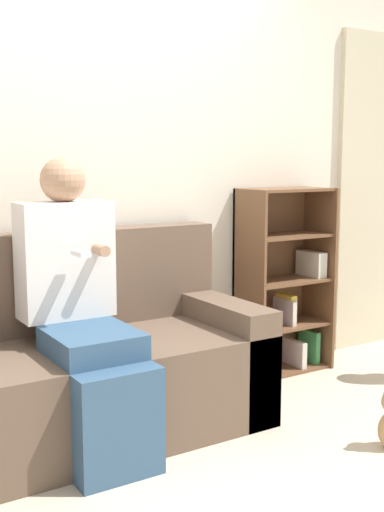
% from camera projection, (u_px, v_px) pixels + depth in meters
% --- Properties ---
extents(ground_plane, '(14.00, 14.00, 0.00)m').
position_uv_depth(ground_plane, '(169.00, 465.00, 2.78)').
color(ground_plane, beige).
extents(back_wall, '(10.00, 0.06, 2.55)m').
position_uv_depth(back_wall, '(80.00, 167.00, 3.37)').
color(back_wall, silver).
rests_on(back_wall, ground_plane).
extents(curtain_panel, '(0.56, 0.04, 2.17)m').
position_uv_depth(curtain_panel, '(368.00, 193.00, 4.47)').
color(curtain_panel, beige).
rests_on(curtain_panel, ground_plane).
extents(couch, '(2.04, 0.80, 0.96)m').
position_uv_depth(couch, '(51.00, 375.00, 2.97)').
color(couch, brown).
rests_on(couch, ground_plane).
extents(adult_seated, '(0.43, 0.73, 1.32)m').
position_uv_depth(adult_seated, '(81.00, 299.00, 2.88)').
color(adult_seated, '#335170').
rests_on(adult_seated, ground_plane).
extents(bookshelf, '(0.57, 0.31, 1.14)m').
position_uv_depth(bookshelf, '(281.00, 290.00, 4.01)').
color(bookshelf, brown).
rests_on(bookshelf, ground_plane).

